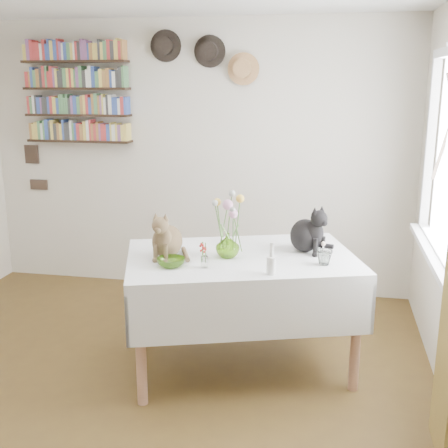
% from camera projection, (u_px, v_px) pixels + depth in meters
% --- Properties ---
extents(room, '(4.08, 4.58, 2.58)m').
position_uv_depth(room, '(98.00, 212.00, 3.08)').
color(room, brown).
rests_on(room, ground).
extents(dining_table, '(1.74, 1.39, 0.81)m').
position_uv_depth(dining_table, '(241.00, 284.00, 3.81)').
color(dining_table, white).
rests_on(dining_table, room).
extents(tabby_cat, '(0.24, 0.29, 0.33)m').
position_uv_depth(tabby_cat, '(167.00, 233.00, 3.71)').
color(tabby_cat, brown).
rests_on(tabby_cat, dining_table).
extents(black_cat, '(0.36, 0.36, 0.34)m').
position_uv_depth(black_cat, '(305.00, 227.00, 3.83)').
color(black_cat, black).
rests_on(black_cat, dining_table).
extents(flower_vase, '(0.22, 0.22, 0.17)m').
position_uv_depth(flower_vase, '(228.00, 245.00, 3.71)').
color(flower_vase, '#99D33B').
rests_on(flower_vase, dining_table).
extents(green_bowl, '(0.23, 0.23, 0.06)m').
position_uv_depth(green_bowl, '(171.00, 262.00, 3.54)').
color(green_bowl, '#99D33B').
rests_on(green_bowl, dining_table).
extents(drinking_glass, '(0.13, 0.13, 0.10)m').
position_uv_depth(drinking_glass, '(324.00, 257.00, 3.57)').
color(drinking_glass, white).
rests_on(drinking_glass, dining_table).
extents(candlestick, '(0.06, 0.06, 0.20)m').
position_uv_depth(candlestick, '(271.00, 264.00, 3.38)').
color(candlestick, white).
rests_on(candlestick, dining_table).
extents(berry_jar, '(0.05, 0.05, 0.18)m').
position_uv_depth(berry_jar, '(204.00, 255.00, 3.50)').
color(berry_jar, white).
rests_on(berry_jar, dining_table).
extents(porcelain_figurine, '(0.05, 0.05, 0.10)m').
position_uv_depth(porcelain_figurine, '(323.00, 250.00, 3.75)').
color(porcelain_figurine, white).
rests_on(porcelain_figurine, dining_table).
extents(flower_bouquet, '(0.17, 0.13, 0.39)m').
position_uv_depth(flower_bouquet, '(228.00, 207.00, 3.65)').
color(flower_bouquet, '#4C7233').
rests_on(flower_bouquet, flower_vase).
extents(bookshelf_unit, '(1.00, 0.16, 0.91)m').
position_uv_depth(bookshelf_unit, '(77.00, 93.00, 5.19)').
color(bookshelf_unit, black).
rests_on(bookshelf_unit, room).
extents(wall_hats, '(0.98, 0.09, 0.48)m').
position_uv_depth(wall_hats, '(206.00, 55.00, 4.91)').
color(wall_hats, black).
rests_on(wall_hats, room).
extents(wall_art_plaques, '(0.21, 0.02, 0.44)m').
position_uv_depth(wall_art_plaques, '(35.00, 167.00, 5.53)').
color(wall_art_plaques, '#38281E').
rests_on(wall_art_plaques, room).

